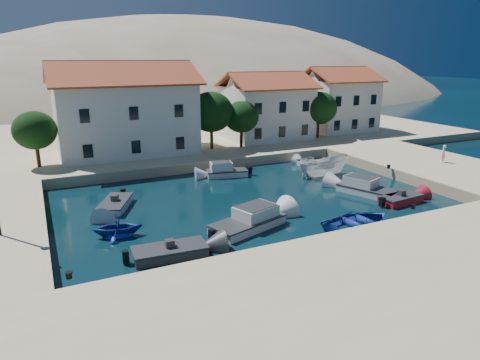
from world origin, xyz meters
name	(u,v)px	position (x,y,z in m)	size (l,w,h in m)	color
ground	(325,248)	(0.00, 0.00, 0.00)	(400.00, 400.00, 0.00)	black
quay_south	(401,287)	(0.00, -6.00, 0.50)	(52.00, 12.00, 1.00)	#CCB68B
quay_east	(432,167)	(20.50, 10.00, 0.50)	(11.00, 20.00, 1.00)	#CCB68B
quay_north	(171,136)	(2.00, 38.00, 0.50)	(80.00, 36.00, 1.00)	#CCB68B
hills	(154,161)	(20.64, 123.62, -23.40)	(254.00, 176.00, 99.00)	gray
building_left	(125,107)	(-6.00, 28.00, 5.94)	(14.70, 9.45, 9.70)	silver
building_mid	(266,105)	(12.00, 29.00, 5.22)	(10.50, 8.40, 8.30)	silver
building_right	(337,99)	(24.00, 30.00, 5.47)	(9.45, 8.40, 8.80)	silver
trees	(224,115)	(4.51, 25.46, 4.84)	(37.30, 5.30, 6.45)	#382314
bollards	(325,204)	(2.80, 3.87, 1.15)	(29.36, 9.56, 0.30)	black
motorboat_grey_sw	(170,252)	(-8.75, 2.93, 0.29)	(4.37, 2.19, 1.25)	#2F2F33
cabin_cruiser_south	(248,222)	(-2.79, 4.79, 0.48)	(5.83, 3.86, 1.60)	silver
rowboat_south	(358,227)	(4.01, 1.67, 0.00)	(3.76, 5.27, 1.09)	navy
motorboat_red_se	(401,199)	(10.44, 4.21, 0.30)	(3.71, 1.89, 1.25)	maroon
cabin_cruiser_east	(368,189)	(9.63, 7.07, 0.48)	(3.65, 5.38, 1.60)	silver
boat_east	(323,176)	(9.73, 13.37, 0.00)	(2.08, 5.53, 2.14)	silver
motorboat_white_ne	(311,164)	(10.72, 16.82, 0.30)	(1.85, 3.27, 1.25)	silver
rowboat_west	(118,236)	(-10.94, 7.18, 0.00)	(2.69, 3.11, 1.64)	navy
motorboat_white_west	(115,205)	(-10.12, 12.71, 0.29)	(3.42, 4.54, 1.25)	silver
cabin_cruiser_north	(227,171)	(1.25, 17.35, 0.48)	(4.20, 2.50, 1.60)	silver
pedestrian	(443,154)	(21.34, 9.54, 1.87)	(0.64, 0.42, 1.75)	silver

